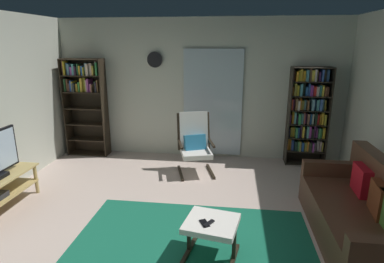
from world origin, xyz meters
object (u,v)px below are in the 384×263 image
bookshelf_near_tv (86,97)px  cell_phone (204,223)px  ottoman (211,227)px  bookshelf_near_sofa (307,113)px  tv_remote (209,223)px  lounge_armchair (195,142)px  leather_sofa (362,215)px  wall_clock (155,60)px

bookshelf_near_tv → cell_phone: bearing=-48.8°
ottoman → cell_phone: (-0.07, -0.06, 0.08)m
bookshelf_near_tv → bookshelf_near_sofa: size_ratio=1.06×
bookshelf_near_tv → ottoman: (2.64, -2.88, -0.80)m
bookshelf_near_tv → tv_remote: (2.61, -2.94, -0.72)m
bookshelf_near_tv → lounge_armchair: bearing=-16.1°
cell_phone → tv_remote: bearing=-30.1°
leather_sofa → ottoman: (-1.63, -0.50, 0.02)m
bookshelf_near_tv → wall_clock: wall_clock is taller
bookshelf_near_tv → cell_phone: bookshelf_near_tv is taller
bookshelf_near_sofa → tv_remote: 3.36m
lounge_armchair → wall_clock: wall_clock is taller
bookshelf_near_sofa → leather_sofa: 2.48m
cell_phone → wall_clock: bearing=84.5°
ottoman → wall_clock: (-1.29, 3.02, 1.50)m
lounge_armchair → ottoman: lounge_armchair is taller
bookshelf_near_sofa → cell_phone: size_ratio=12.56×
ottoman → tv_remote: 0.11m
ottoman → leather_sofa: bearing=16.9°
ottoman → bookshelf_near_tv: bearing=132.5°
ottoman → wall_clock: bearing=113.1°
cell_phone → leather_sofa: bearing=-9.0°
leather_sofa → cell_phone: size_ratio=13.70×
bookshelf_near_sofa → cell_phone: 3.38m
bookshelf_near_tv → cell_phone: 3.97m
tv_remote → cell_phone: tv_remote is taller
tv_remote → leather_sofa: bearing=50.6°
leather_sofa → wall_clock: (-2.92, 2.52, 1.53)m
lounge_armchair → ottoman: 2.29m
cell_phone → bookshelf_near_tv: bearing=104.1°
lounge_armchair → ottoman: (0.44, -2.24, -0.19)m
leather_sofa → tv_remote: leather_sofa is taller
lounge_armchair → cell_phone: (0.38, -2.30, -0.11)m
lounge_armchair → bookshelf_near_sofa: bearing=18.4°
bookshelf_near_tv → wall_clock: (1.35, 0.14, 0.70)m
leather_sofa → wall_clock: 4.15m
bookshelf_near_tv → ottoman: bearing=-47.5°
bookshelf_near_sofa → ottoman: 3.31m
leather_sofa → cell_phone: bearing=-161.9°
bookshelf_near_sofa → wall_clock: 2.94m
leather_sofa → tv_remote: 1.75m
tv_remote → wall_clock: wall_clock is taller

